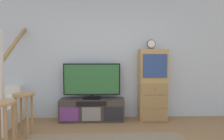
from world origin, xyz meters
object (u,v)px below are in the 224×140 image
Objects in this scene: side_cabinet at (153,85)px; bar_stool_far at (24,105)px; media_console at (92,110)px; bar_stool_near at (2,116)px; television at (92,80)px; desk_clock at (151,44)px.

side_cabinet is 2.05× the size of bar_stool_far.
media_console is 1.80× the size of bar_stool_near.
side_cabinet is (1.30, -0.01, -0.11)m from television.
side_cabinet is at bearing 17.66° from desk_clock.
television reaches higher than media_console.
media_console is 0.89× the size of side_cabinet.
bar_stool_far is at bearing -144.30° from media_console.
bar_stool_near is (-1.08, -1.44, -0.31)m from television.
side_cabinet is 2.01× the size of bar_stool_near.
television is at bearing 179.40° from side_cabinet.
television is (-0.00, 0.02, 0.63)m from media_console.
bar_stool_near is 1.02× the size of bar_stool_far.
side_cabinet reaches higher than bar_stool_near.
media_console is 1.37m from bar_stool_far.
media_console is 1.87m from desk_clock.
media_console is at bearing 35.70° from bar_stool_far.
desk_clock reaches higher than media_console.
desk_clock is 0.28× the size of bar_stool_far.
side_cabinet is at bearing -0.60° from television.
television is 0.79× the size of side_cabinet.
side_cabinet is 7.36× the size of desk_clock.
television is 1.38m from bar_stool_far.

